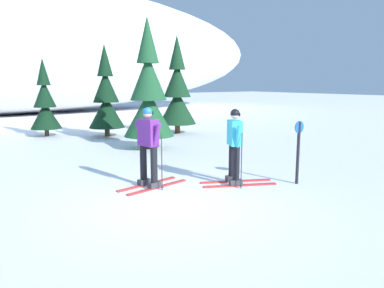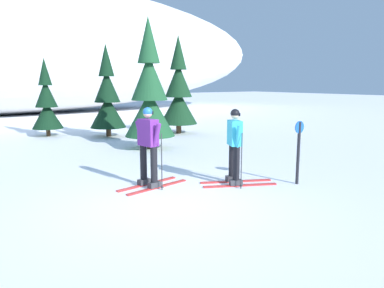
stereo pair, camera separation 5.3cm
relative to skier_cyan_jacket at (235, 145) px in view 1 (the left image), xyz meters
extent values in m
plane|color=white|center=(-1.89, -0.34, -0.90)|extent=(120.00, 120.00, 0.00)
cube|color=red|center=(0.16, 0.12, -0.89)|extent=(1.56, 0.80, 0.03)
cube|color=red|center=(0.01, -0.20, -0.89)|extent=(1.56, 0.80, 0.03)
cube|color=#38383D|center=(0.07, 0.16, -0.81)|extent=(0.31, 0.25, 0.12)
cube|color=#38383D|center=(-0.08, -0.15, -0.81)|extent=(0.31, 0.25, 0.12)
cylinder|color=black|center=(0.07, 0.16, -0.38)|extent=(0.15, 0.15, 0.75)
cylinder|color=black|center=(-0.08, -0.15, -0.38)|extent=(0.15, 0.15, 0.75)
cube|color=#33B7D6|center=(-0.01, 0.00, 0.28)|extent=(0.40, 0.50, 0.56)
cylinder|color=#33B7D6|center=(0.11, 0.25, 0.21)|extent=(0.21, 0.29, 0.58)
cylinder|color=#33B7D6|center=(-0.12, -0.24, 0.21)|extent=(0.21, 0.29, 0.58)
sphere|color=beige|center=(-0.01, 0.00, 0.68)|extent=(0.19, 0.19, 0.19)
sphere|color=black|center=(-0.01, 0.00, 0.71)|extent=(0.21, 0.21, 0.21)
cube|color=black|center=(0.07, -0.03, 0.69)|extent=(0.10, 0.15, 0.07)
cylinder|color=#2D2D33|center=(0.20, 0.30, -0.29)|extent=(0.02, 0.02, 1.23)
cylinder|color=#2D2D33|center=(0.20, 0.30, -0.84)|extent=(0.07, 0.07, 0.01)
cylinder|color=#2D2D33|center=(-0.11, -0.35, -0.29)|extent=(0.02, 0.02, 1.23)
cylinder|color=#2D2D33|center=(-0.11, -0.35, -0.84)|extent=(0.07, 0.07, 0.01)
cube|color=red|center=(-1.65, 1.09, -0.89)|extent=(1.63, 0.41, 0.03)
cube|color=red|center=(-1.58, 0.73, -0.89)|extent=(1.63, 0.41, 0.03)
cube|color=#38383D|center=(-1.75, 1.07, -0.81)|extent=(0.30, 0.19, 0.12)
cube|color=#38383D|center=(-1.68, 0.71, -0.81)|extent=(0.30, 0.19, 0.12)
cylinder|color=black|center=(-1.75, 1.07, -0.36)|extent=(0.15, 0.15, 0.78)
cylinder|color=black|center=(-1.68, 0.71, -0.36)|extent=(0.15, 0.15, 0.78)
cube|color=#6B2889|center=(-1.71, 0.89, 0.32)|extent=(0.32, 0.50, 0.58)
cylinder|color=#6B2889|center=(-1.76, 1.16, 0.26)|extent=(0.15, 0.29, 0.58)
cylinder|color=#6B2889|center=(-1.66, 0.61, 0.26)|extent=(0.15, 0.29, 0.58)
sphere|color=beige|center=(-1.71, 0.89, 0.73)|extent=(0.19, 0.19, 0.19)
sphere|color=#2366B2|center=(-1.71, 0.89, 0.76)|extent=(0.21, 0.21, 0.21)
cube|color=black|center=(-1.63, 0.90, 0.74)|extent=(0.06, 0.15, 0.07)
cylinder|color=#2D2D33|center=(-1.72, 1.26, -0.29)|extent=(0.02, 0.02, 1.24)
cylinder|color=#2D2D33|center=(-1.72, 1.26, -0.84)|extent=(0.07, 0.07, 0.01)
cylinder|color=#2D2D33|center=(-1.58, 0.54, -0.29)|extent=(0.02, 0.02, 1.24)
cylinder|color=#2D2D33|center=(-1.58, 0.54, -0.84)|extent=(0.07, 0.07, 0.01)
cylinder|color=#47301E|center=(-1.63, 10.26, -0.68)|extent=(0.18, 0.18, 0.45)
cone|color=black|center=(-1.63, 10.26, 0.00)|extent=(1.28, 1.28, 1.14)
cone|color=black|center=(-1.63, 10.26, 0.91)|extent=(0.92, 0.92, 1.14)
cone|color=black|center=(-1.63, 10.26, 1.83)|extent=(0.56, 0.56, 1.14)
cylinder|color=#47301E|center=(0.48, 8.70, -0.64)|extent=(0.21, 0.21, 0.52)
cone|color=black|center=(0.48, 8.70, 0.15)|extent=(1.49, 1.49, 1.34)
cone|color=black|center=(0.48, 8.70, 1.23)|extent=(1.08, 1.08, 1.34)
cone|color=black|center=(0.48, 8.70, 2.30)|extent=(0.66, 0.66, 1.34)
cylinder|color=#47301E|center=(0.58, 5.12, -0.60)|extent=(0.24, 0.24, 0.60)
cone|color=#1E512D|center=(0.58, 5.12, 0.32)|extent=(1.73, 1.73, 1.55)
cone|color=#1E512D|center=(0.58, 5.12, 1.56)|extent=(1.24, 1.24, 1.55)
cone|color=#1E512D|center=(0.58, 5.12, 2.80)|extent=(0.76, 0.76, 1.55)
cylinder|color=#47301E|center=(3.47, 7.83, -0.61)|extent=(0.23, 0.23, 0.59)
cone|color=#14381E|center=(3.47, 7.83, 0.28)|extent=(1.68, 1.68, 1.50)
cone|color=#14381E|center=(3.47, 7.83, 1.48)|extent=(1.21, 1.21, 1.50)
cone|color=#14381E|center=(3.47, 7.83, 2.69)|extent=(0.74, 0.74, 1.50)
cylinder|color=black|center=(1.21, -0.79, -0.19)|extent=(0.07, 0.07, 1.42)
cylinder|color=blue|center=(1.21, -0.79, 0.40)|extent=(0.28, 0.02, 0.28)
camera|label=1|loc=(-5.43, -6.13, 1.40)|focal=34.43mm
camera|label=2|loc=(-5.38, -6.16, 1.40)|focal=34.43mm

